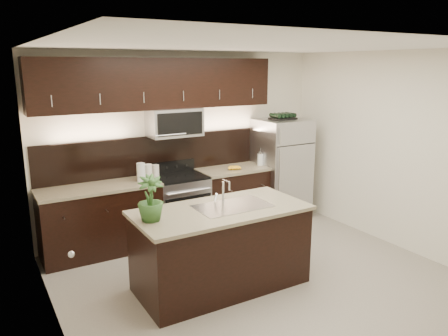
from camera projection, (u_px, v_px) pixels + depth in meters
name	position (u px, v px, depth m)	size (l,w,h in m)	color
ground	(258.00, 278.00, 5.26)	(4.50, 4.50, 0.00)	gray
room_walls	(255.00, 140.00, 4.79)	(4.52, 4.02, 2.71)	silver
counter_run	(167.00, 208.00, 6.35)	(3.51, 0.65, 0.94)	black
upper_fixtures	(161.00, 92.00, 6.10)	(3.49, 0.40, 1.66)	black
island	(221.00, 247.00, 4.98)	(1.96, 0.96, 0.94)	black
sink_faucet	(232.00, 205.00, 4.95)	(0.84, 0.50, 0.28)	silver
refrigerator	(281.00, 169.00, 7.22)	(0.80, 0.72, 1.65)	#B2B2B7
wine_rack	(283.00, 117.00, 7.02)	(0.41, 0.25, 0.10)	black
plant	(150.00, 198.00, 4.44)	(0.27, 0.27, 0.47)	#2A4F1F
canisters	(147.00, 172.00, 6.07)	(0.36, 0.22, 0.26)	silver
french_press	(260.00, 159.00, 6.97)	(0.10, 0.10, 0.28)	silver
bananas	(230.00, 168.00, 6.68)	(0.21, 0.16, 0.06)	gold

